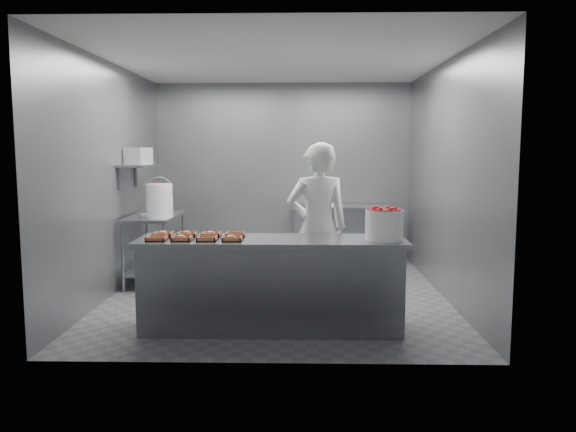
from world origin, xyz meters
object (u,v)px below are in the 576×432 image
(tray_1, at_px, (182,238))
(tray_6, at_px, (211,234))
(prep_table, at_px, (155,238))
(tray_7, at_px, (236,234))
(worker, at_px, (318,228))
(appliance, at_px, (138,156))
(glaze_bucket, at_px, (159,200))
(tray_0, at_px, (157,238))
(strawberry_tub, at_px, (384,223))
(tray_4, at_px, (163,234))
(tray_3, at_px, (232,238))
(tray_2, at_px, (207,238))
(tray_5, at_px, (187,234))
(service_counter, at_px, (271,284))
(back_counter, at_px, (340,234))

(tray_1, bearing_deg, tray_6, 47.59)
(prep_table, height_order, tray_7, tray_7)
(worker, height_order, appliance, worker)
(glaze_bucket, bearing_deg, prep_table, 118.57)
(glaze_bucket, relative_size, appliance, 1.77)
(tray_0, height_order, worker, worker)
(tray_0, distance_m, strawberry_tub, 2.17)
(prep_table, xyz_separation_m, appliance, (-0.17, -0.06, 1.08))
(tray_1, bearing_deg, tray_4, 132.41)
(prep_table, bearing_deg, tray_3, -58.32)
(tray_1, bearing_deg, tray_7, 28.54)
(tray_2, relative_size, tray_5, 1.00)
(strawberry_tub, bearing_deg, worker, 130.74)
(service_counter, bearing_deg, back_counter, 74.52)
(service_counter, bearing_deg, tray_1, -171.17)
(prep_table, bearing_deg, glaze_bucket, -61.43)
(back_counter, height_order, glaze_bucket, glaze_bucket)
(tray_1, bearing_deg, back_counter, 62.69)
(service_counter, height_order, strawberry_tub, strawberry_tub)
(tray_1, relative_size, tray_5, 1.00)
(service_counter, xyz_separation_m, glaze_bucket, (-1.51, 1.69, 0.67))
(worker, bearing_deg, tray_6, 14.98)
(tray_5, xyz_separation_m, tray_7, (0.48, 0.00, -0.00))
(tray_3, bearing_deg, tray_2, 180.00)
(tray_7, distance_m, worker, 0.99)
(tray_1, bearing_deg, service_counter, 8.83)
(tray_0, height_order, strawberry_tub, strawberry_tub)
(back_counter, distance_m, tray_7, 3.40)
(strawberry_tub, bearing_deg, service_counter, 177.59)
(tray_1, bearing_deg, tray_2, 0.00)
(tray_4, height_order, worker, worker)
(worker, bearing_deg, service_counter, 43.44)
(prep_table, xyz_separation_m, tray_0, (0.57, -2.08, 0.33))
(prep_table, relative_size, tray_0, 6.40)
(tray_4, distance_m, appliance, 2.05)
(tray_0, relative_size, glaze_bucket, 0.36)
(worker, bearing_deg, appliance, -39.70)
(strawberry_tub, distance_m, glaze_bucket, 3.12)
(tray_3, relative_size, glaze_bucket, 0.36)
(worker, xyz_separation_m, appliance, (-2.29, 1.23, 0.76))
(service_counter, distance_m, strawberry_tub, 1.24)
(tray_2, height_order, worker, worker)
(service_counter, bearing_deg, tray_7, 160.08)
(tray_2, relative_size, tray_7, 1.00)
(tray_5, xyz_separation_m, appliance, (-0.97, 1.76, 0.75))
(tray_7, bearing_deg, prep_table, 125.29)
(service_counter, relative_size, tray_0, 13.88)
(tray_0, bearing_deg, back_counter, 59.61)
(tray_0, bearing_deg, tray_1, -0.00)
(tray_2, distance_m, tray_3, 0.24)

